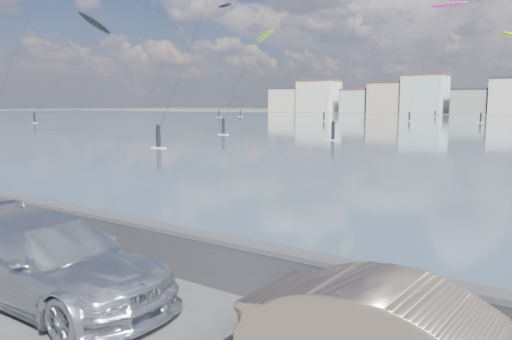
# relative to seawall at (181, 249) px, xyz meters

# --- Properties ---
(ground) EXTENTS (700.00, 700.00, 0.00)m
(ground) POSITION_rel_seawall_xyz_m (0.00, -2.70, -0.58)
(ground) COLOR #333335
(ground) RESTS_ON ground
(seawall) EXTENTS (400.00, 0.36, 1.08)m
(seawall) POSITION_rel_seawall_xyz_m (0.00, 0.00, 0.00)
(seawall) COLOR #28282B
(seawall) RESTS_ON ground
(car_silver) EXTENTS (5.36, 2.30, 1.54)m
(car_silver) POSITION_rel_seawall_xyz_m (-0.99, -2.37, 0.19)
(car_silver) COLOR silver
(car_silver) RESTS_ON ground
(kitesurfer_3) EXTENTS (8.66, 10.63, 32.16)m
(kitesurfer_3) POSITION_rel_seawall_xyz_m (-83.57, 104.23, 29.77)
(kitesurfer_3) COLOR black
(kitesurfer_3) RESTS_ON ground
(kitesurfer_5) EXTENTS (5.29, 20.83, 23.03)m
(kitesurfer_5) POSITION_rel_seawall_xyz_m (-84.47, 61.35, 19.90)
(kitesurfer_5) COLOR black
(kitesurfer_5) RESTS_ON ground
(kitesurfer_13) EXTENTS (6.60, 13.17, 18.65)m
(kitesurfer_13) POSITION_rel_seawall_xyz_m (-11.04, 103.35, 16.36)
(kitesurfer_13) COLOR yellow
(kitesurfer_13) RESTS_ON ground
(kitesurfer_18) EXTENTS (10.43, 14.45, 33.05)m
(kitesurfer_18) POSITION_rel_seawall_xyz_m (-34.65, 148.00, 31.53)
(kitesurfer_18) COLOR #E5338C
(kitesurfer_18) RESTS_ON ground
(kitesurfer_19) EXTENTS (7.85, 10.15, 25.17)m
(kitesurfer_19) POSITION_rel_seawall_xyz_m (-78.22, 115.88, 22.16)
(kitesurfer_19) COLOR #8CD826
(kitesurfer_19) RESTS_ON ground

